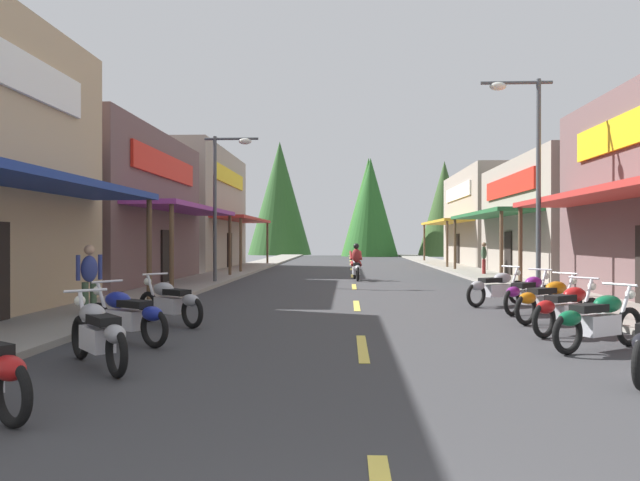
{
  "coord_description": "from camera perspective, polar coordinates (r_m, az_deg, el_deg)",
  "views": [
    {
      "loc": [
        -0.24,
        -1.62,
        1.75
      ],
      "look_at": [
        -1.58,
        27.43,
        1.68
      ],
      "focal_mm": 33.52,
      "sensor_mm": 36.0,
      "label": 1
    }
  ],
  "objects": [
    {
      "name": "ground",
      "position": [
        24.75,
        3.2,
        -4.03
      ],
      "size": [
        9.92,
        76.13,
        0.1
      ],
      "primitive_type": "cube",
      "color": "#38383A"
    },
    {
      "name": "sidewalk_left",
      "position": [
        25.42,
        -10.67,
        -3.67
      ],
      "size": [
        2.25,
        76.13,
        0.12
      ],
      "primitive_type": "cube",
      "color": "gray",
      "rests_on": "ground"
    },
    {
      "name": "sidewalk_right",
      "position": [
        25.53,
        17.01,
        -3.66
      ],
      "size": [
        2.25,
        76.13,
        0.12
      ],
      "primitive_type": "cube",
      "color": "gray",
      "rests_on": "ground"
    },
    {
      "name": "centerline_dashes",
      "position": [
        28.65,
        3.13,
        -3.35
      ],
      "size": [
        0.16,
        53.42,
        0.01
      ],
      "color": "#E0C64C",
      "rests_on": "ground"
    },
    {
      "name": "storefront_left_middle",
      "position": [
        24.91,
        -22.7,
        2.78
      ],
      "size": [
        9.23,
        10.48,
        5.81
      ],
      "color": "brown",
      "rests_on": "ground"
    },
    {
      "name": "storefront_left_far",
      "position": [
        36.57,
        -15.37,
        2.78
      ],
      "size": [
        10.52,
        11.55,
        6.88
      ],
      "color": "gray",
      "rests_on": "ground"
    },
    {
      "name": "storefront_right_middle",
      "position": [
        30.15,
        25.0,
        1.92
      ],
      "size": [
        9.9,
        11.34,
        5.38
      ],
      "color": "gray",
      "rests_on": "ground"
    },
    {
      "name": "storefront_right_far",
      "position": [
        41.95,
        17.34,
        2.02
      ],
      "size": [
        8.24,
        12.11,
        6.26
      ],
      "color": "gray",
      "rests_on": "ground"
    },
    {
      "name": "streetlamp_left",
      "position": [
        23.4,
        -9.21,
        5.08
      ],
      "size": [
        2.09,
        0.3,
        5.72
      ],
      "color": "#474C51",
      "rests_on": "ground"
    },
    {
      "name": "streetlamp_right",
      "position": [
        18.7,
        19.24,
        7.57
      ],
      "size": [
        2.09,
        0.3,
        6.45
      ],
      "color": "#474C51",
      "rests_on": "ground"
    },
    {
      "name": "motorcycle_parked_right_1",
      "position": [
        10.42,
        25.03,
        -6.84
      ],
      "size": [
        1.87,
        1.21,
        1.04
      ],
      "rotation": [
        0.0,
        0.0,
        0.55
      ],
      "color": "black",
      "rests_on": "ground"
    },
    {
      "name": "motorcycle_parked_right_2",
      "position": [
        11.9,
        22.56,
        -5.97
      ],
      "size": [
        1.75,
        1.39,
        1.04
      ],
      "rotation": [
        0.0,
        0.0,
        0.66
      ],
      "color": "black",
      "rests_on": "ground"
    },
    {
      "name": "motorcycle_parked_right_3",
      "position": [
        13.42,
        21.02,
        -5.27
      ],
      "size": [
        1.82,
        1.29,
        1.04
      ],
      "rotation": [
        0.0,
        0.0,
        0.6
      ],
      "color": "black",
      "rests_on": "ground"
    },
    {
      "name": "motorcycle_parked_right_4",
      "position": [
        14.91,
        19.29,
        -4.73
      ],
      "size": [
        1.61,
        1.56,
        1.04
      ],
      "rotation": [
        0.0,
        0.0,
        0.77
      ],
      "color": "black",
      "rests_on": "ground"
    },
    {
      "name": "motorcycle_parked_right_5",
      "position": [
        16.37,
        16.48,
        -4.29
      ],
      "size": [
        1.85,
        1.24,
        1.04
      ],
      "rotation": [
        0.0,
        0.0,
        0.57
      ],
      "color": "black",
      "rests_on": "ground"
    },
    {
      "name": "motorcycle_parked_left_1",
      "position": [
        8.71,
        -20.44,
        -8.22
      ],
      "size": [
        1.48,
        1.68,
        1.04
      ],
      "rotation": [
        0.0,
        0.0,
        2.28
      ],
      "color": "black",
      "rests_on": "ground"
    },
    {
      "name": "motorcycle_parked_left_2",
      "position": [
        10.58,
        -18.0,
        -6.73
      ],
      "size": [
        1.85,
        1.25,
        1.04
      ],
      "rotation": [
        0.0,
        0.0,
        2.57
      ],
      "color": "black",
      "rests_on": "ground"
    },
    {
      "name": "motorcycle_parked_left_3",
      "position": [
        12.58,
        -14.1,
        -5.63
      ],
      "size": [
        1.75,
        1.39,
        1.04
      ],
      "rotation": [
        0.0,
        0.0,
        2.48
      ],
      "color": "black",
      "rests_on": "ground"
    },
    {
      "name": "rider_cruising_lead",
      "position": [
        25.41,
        3.47,
        -2.33
      ],
      "size": [
        0.6,
        2.14,
        1.57
      ],
      "rotation": [
        0.0,
        0.0,
        1.64
      ],
      "color": "black",
      "rests_on": "ground"
    },
    {
      "name": "pedestrian_by_shop",
      "position": [
        13.93,
        -21.17,
        -3.21
      ],
      "size": [
        0.44,
        0.44,
        1.63
      ],
      "rotation": [
        0.0,
        0.0,
        2.36
      ],
      "color": "#3F593F",
      "rests_on": "ground"
    },
    {
      "name": "pedestrian_browsing",
      "position": [
        29.08,
        15.38,
        -1.5
      ],
      "size": [
        0.37,
        0.54,
        1.6
      ],
      "rotation": [
        0.0,
        0.0,
        5.91
      ],
      "color": "maroon",
      "rests_on": "ground"
    },
    {
      "name": "treeline_backdrop",
      "position": [
        64.04,
        1.12,
        3.29
      ],
      "size": [
        23.67,
        11.91,
        12.65
      ],
      "color": "#2C4F23",
      "rests_on": "ground"
    }
  ]
}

